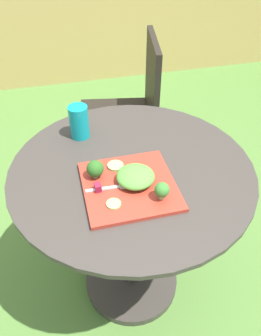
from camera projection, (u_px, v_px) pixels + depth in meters
name	position (u px, v px, depth m)	size (l,w,h in m)	color
ground_plane	(131.00, 282.00, 1.66)	(12.00, 12.00, 0.00)	#4C7533
patio_table	(132.00, 220.00, 1.36)	(0.86, 0.86, 0.74)	#38332D
patio_chair	(132.00, 105.00, 1.93)	(0.51, 0.51, 0.90)	black
salad_plate	(129.00, 186.00, 1.10)	(0.30, 0.30, 0.01)	#AD3323
drinking_glass	(79.00, 123.00, 1.29)	(0.07, 0.07, 0.13)	#0F8C93
fork	(114.00, 187.00, 1.08)	(0.15, 0.03, 0.00)	silver
lettuce_mound	(135.00, 177.00, 1.09)	(0.12, 0.12, 0.05)	#519338
broccoli_floret_0	(162.00, 190.00, 1.02)	(0.05, 0.05, 0.06)	#99B770
broccoli_floret_1	(95.00, 169.00, 1.10)	(0.06, 0.06, 0.06)	#99B770
cucumber_slice_0	(114.00, 204.00, 1.02)	(0.05, 0.05, 0.01)	#8EB766
cucumber_slice_1	(116.00, 166.00, 1.16)	(0.05, 0.05, 0.01)	#8EB766
beet_chunk_0	(98.00, 187.00, 1.06)	(0.03, 0.02, 0.03)	maroon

